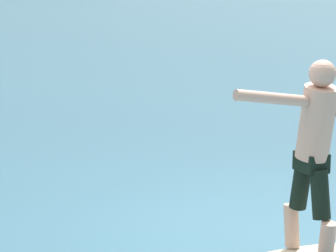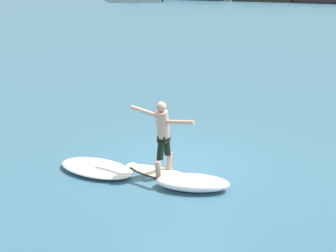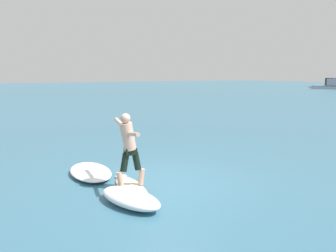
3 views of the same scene
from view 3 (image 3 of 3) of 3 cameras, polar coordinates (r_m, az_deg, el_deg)
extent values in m
plane|color=#36677E|center=(8.06, -0.72, -9.84)|extent=(200.00, 200.00, 0.00)
ellipsoid|color=beige|center=(7.70, -6.44, -10.58)|extent=(1.85, 0.84, 0.06)
ellipsoid|color=beige|center=(8.53, -8.18, -8.65)|extent=(0.30, 0.34, 0.05)
ellipsoid|color=#DB5B2D|center=(7.70, -6.44, -10.58)|extent=(1.86, 0.86, 0.03)
cone|color=black|center=(7.07, -4.71, -13.18)|extent=(0.06, 0.06, 0.14)
cone|color=black|center=(7.23, -3.85, -12.67)|extent=(0.06, 0.06, 0.14)
cone|color=black|center=(7.14, -6.23, -12.97)|extent=(0.06, 0.06, 0.14)
cylinder|color=#CDA18B|center=(7.55, -8.32, -9.25)|extent=(0.15, 0.19, 0.39)
cylinder|color=black|center=(7.47, -7.55, -6.29)|extent=(0.17, 0.24, 0.43)
cylinder|color=#CDA18B|center=(7.71, -4.65, -8.80)|extent=(0.15, 0.19, 0.39)
cylinder|color=black|center=(7.56, -5.51, -6.08)|extent=(0.17, 0.24, 0.43)
cube|color=black|center=(7.45, -6.55, -4.38)|extent=(0.23, 0.28, 0.16)
cylinder|color=#CDA18B|center=(7.37, -6.98, -1.83)|extent=(0.32, 0.41, 0.65)
sphere|color=#CDA18B|center=(7.28, -7.43, 1.33)|extent=(0.22, 0.22, 0.22)
cylinder|color=#CDA18B|center=(6.90, -6.05, -1.44)|extent=(0.66, 0.20, 0.20)
cylinder|color=#CDA18B|center=(7.75, -8.37, 0.51)|extent=(0.66, 0.18, 0.19)
cube|color=#A5A9B7|center=(66.66, 27.07, 6.02)|extent=(7.81, 4.61, 0.58)
cone|color=#A5A9B7|center=(67.59, 23.48, 6.28)|extent=(1.44, 1.00, 0.58)
cube|color=black|center=(66.65, 27.08, 6.22)|extent=(7.76, 4.64, 0.08)
cube|color=#9095A4|center=(66.68, 26.93, 6.81)|extent=(2.51, 2.22, 1.24)
cube|color=#232D38|center=(66.88, 26.05, 7.00)|extent=(0.47, 1.21, 0.62)
cylinder|color=silver|center=(66.66, 26.99, 7.73)|extent=(0.06, 0.06, 0.90)
ellipsoid|color=white|center=(8.85, -13.35, -7.74)|extent=(1.97, 1.17, 0.19)
ellipsoid|color=white|center=(6.76, -6.58, -12.36)|extent=(1.70, 1.07, 0.29)
camera|label=1|loc=(11.04, -41.42, 6.42)|focal=85.00mm
camera|label=2|loc=(6.68, -99.78, 14.55)|focal=50.00mm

